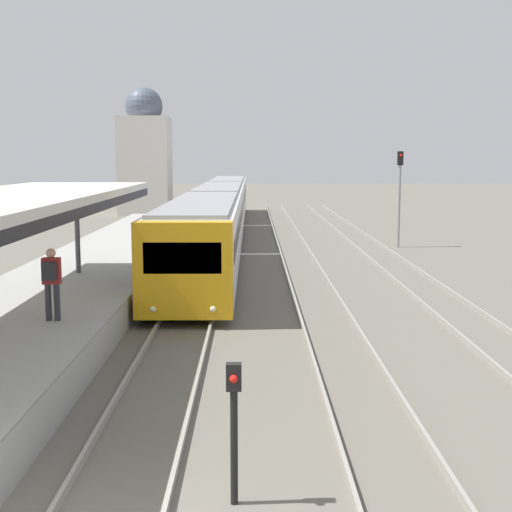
{
  "coord_description": "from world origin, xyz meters",
  "views": [
    {
      "loc": [
        1.83,
        -7.54,
        4.54
      ],
      "look_at": [
        1.96,
        13.97,
        1.58
      ],
      "focal_mm": 50.0,
      "sensor_mm": 36.0,
      "label": 1
    }
  ],
  "objects_px": {
    "person_on_platform": "(51,278)",
    "train_near": "(220,209)",
    "signal_mast_far": "(400,187)",
    "signal_post_near": "(234,418)"
  },
  "relations": [
    {
      "from": "train_near",
      "to": "signal_mast_far",
      "type": "height_order",
      "value": "signal_mast_far"
    },
    {
      "from": "person_on_platform",
      "to": "signal_post_near",
      "type": "relative_size",
      "value": 0.87
    },
    {
      "from": "person_on_platform",
      "to": "signal_mast_far",
      "type": "bearing_deg",
      "value": 59.36
    },
    {
      "from": "train_near",
      "to": "person_on_platform",
      "type": "bearing_deg",
      "value": -96.28
    },
    {
      "from": "signal_post_near",
      "to": "signal_mast_far",
      "type": "relative_size",
      "value": 0.39
    },
    {
      "from": "person_on_platform",
      "to": "train_near",
      "type": "distance_m",
      "value": 24.83
    },
    {
      "from": "train_near",
      "to": "signal_post_near",
      "type": "bearing_deg",
      "value": -87.12
    },
    {
      "from": "train_near",
      "to": "signal_mast_far",
      "type": "bearing_deg",
      "value": -24.78
    },
    {
      "from": "signal_post_near",
      "to": "signal_mast_far",
      "type": "xyz_separation_m",
      "value": [
        7.75,
        27.38,
        1.9
      ]
    },
    {
      "from": "person_on_platform",
      "to": "train_near",
      "type": "relative_size",
      "value": 0.04
    }
  ]
}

